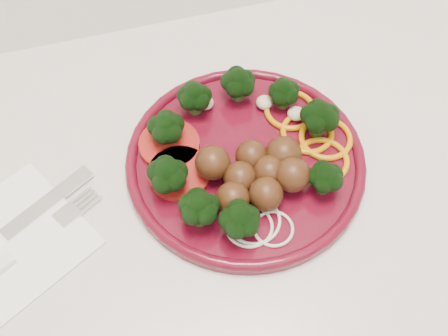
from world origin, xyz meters
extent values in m
cube|color=silver|center=(0.00, 1.70, 0.43)|extent=(2.40, 0.60, 0.87)
cube|color=silver|center=(0.00, 1.70, 0.89)|extent=(2.40, 0.60, 0.03)
cylinder|color=#4D0817|center=(-0.09, 1.72, 0.91)|extent=(0.29, 0.29, 0.01)
torus|color=#4D0817|center=(-0.09, 1.72, 0.91)|extent=(0.29, 0.29, 0.01)
sphere|color=#4E2A13|center=(-0.09, 1.66, 0.93)|extent=(0.04, 0.04, 0.04)
sphere|color=#4E2A13|center=(-0.11, 1.69, 0.93)|extent=(0.04, 0.04, 0.04)
sphere|color=#4E2A13|center=(-0.05, 1.71, 0.93)|extent=(0.04, 0.04, 0.04)
sphere|color=#4E2A13|center=(-0.14, 1.71, 0.93)|extent=(0.04, 0.04, 0.04)
sphere|color=#4E2A13|center=(-0.05, 1.67, 0.93)|extent=(0.04, 0.04, 0.04)
sphere|color=#4E2A13|center=(-0.13, 1.67, 0.93)|extent=(0.04, 0.04, 0.04)
sphere|color=#4E2A13|center=(-0.09, 1.72, 0.93)|extent=(0.04, 0.04, 0.04)
sphere|color=#4E2A13|center=(-0.07, 1.69, 0.93)|extent=(0.04, 0.04, 0.04)
torus|color=#C77907|center=(-0.01, 1.74, 0.92)|extent=(0.07, 0.07, 0.01)
torus|color=#C77907|center=(0.00, 1.70, 0.92)|extent=(0.07, 0.07, 0.01)
torus|color=#C77907|center=(-0.01, 1.78, 0.92)|extent=(0.07, 0.07, 0.01)
torus|color=#C77907|center=(0.01, 1.73, 0.92)|extent=(0.07, 0.07, 0.01)
cylinder|color=#720A07|center=(-0.18, 1.77, 0.92)|extent=(0.08, 0.08, 0.01)
cylinder|color=#720A07|center=(-0.17, 1.72, 0.92)|extent=(0.08, 0.08, 0.01)
torus|color=beige|center=(-0.11, 1.64, 0.91)|extent=(0.06, 0.06, 0.00)
torus|color=beige|center=(-0.09, 1.63, 0.91)|extent=(0.05, 0.05, 0.00)
torus|color=beige|center=(-0.11, 1.64, 0.91)|extent=(0.06, 0.06, 0.00)
ellipsoid|color=#C6B793|center=(-0.04, 1.80, 0.92)|extent=(0.02, 0.02, 0.02)
ellipsoid|color=#C6B793|center=(-0.12, 1.82, 0.92)|extent=(0.02, 0.02, 0.02)
ellipsoid|color=#C6B793|center=(-0.01, 1.77, 0.92)|extent=(0.02, 0.02, 0.02)
cube|color=white|center=(-0.38, 1.70, 0.90)|extent=(0.20, 0.20, 0.00)
cube|color=silver|center=(-0.33, 1.73, 0.91)|extent=(0.12, 0.08, 0.00)
cube|color=silver|center=(-0.31, 1.71, 0.91)|extent=(0.03, 0.03, 0.00)
cube|color=silver|center=(-0.28, 1.72, 0.91)|extent=(0.03, 0.02, 0.00)
cube|color=silver|center=(-0.29, 1.72, 0.91)|extent=(0.03, 0.02, 0.00)
cube|color=silver|center=(-0.29, 1.73, 0.91)|extent=(0.03, 0.02, 0.00)
cube|color=silver|center=(-0.29, 1.73, 0.91)|extent=(0.03, 0.02, 0.00)
camera|label=1|loc=(-0.22, 1.36, 1.48)|focal=45.00mm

